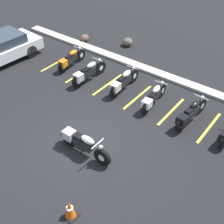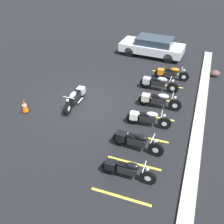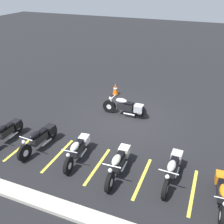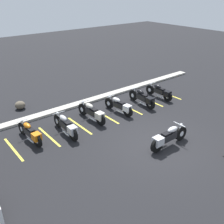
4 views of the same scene
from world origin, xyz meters
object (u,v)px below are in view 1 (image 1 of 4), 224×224
landscape_rock_0 (128,42)px  parked_bike_4 (190,113)px  landscape_rock_1 (85,38)px  traffic_cone (70,209)px  motorcycle_silver_featured (82,143)px  parked_bike_0 (70,59)px  parked_bike_1 (88,73)px  parked_bike_2 (123,82)px  parked_bike_3 (153,97)px

landscape_rock_0 → parked_bike_4: bearing=-34.6°
landscape_rock_1 → traffic_cone: (7.00, -8.60, 0.12)m
motorcycle_silver_featured → traffic_cone: (1.37, -2.08, -0.14)m
parked_bike_4 → traffic_cone: 5.80m
parked_bike_0 → parked_bike_4: bearing=-97.2°
parked_bike_1 → landscape_rock_1: size_ratio=3.91×
landscape_rock_1 → parked_bike_4: bearing=-20.1°
motorcycle_silver_featured → landscape_rock_1: size_ratio=3.93×
motorcycle_silver_featured → parked_bike_2: bearing=106.2°
parked_bike_0 → landscape_rock_1: size_ratio=3.63×
parked_bike_3 → landscape_rock_1: 6.75m
motorcycle_silver_featured → parked_bike_2: 4.05m
parked_bike_0 → parked_bike_3: bearing=-97.5°
parked_bike_0 → parked_bike_2: (3.20, -0.09, 0.03)m
parked_bike_1 → motorcycle_silver_featured: bearing=-139.4°
parked_bike_1 → parked_bike_4: bearing=-86.2°
parked_bike_1 → parked_bike_2: (1.70, 0.37, -0.00)m
motorcycle_silver_featured → parked_bike_0: bearing=137.5°
motorcycle_silver_featured → traffic_cone: bearing=-56.2°
parked_bike_0 → parked_bike_4: (6.47, -0.32, 0.03)m
parked_bike_1 → parked_bike_2: bearing=-75.6°
parked_bike_0 → landscape_rock_0: size_ratio=3.59×
traffic_cone → parked_bike_0: bearing=133.0°
landscape_rock_0 → landscape_rock_1: 2.44m
motorcycle_silver_featured → parked_bike_2: motorcycle_silver_featured is taller
parked_bike_0 → parked_bike_3: 4.82m
parked_bike_3 → landscape_rock_0: bearing=41.2°
landscape_rock_0 → parked_bike_0: bearing=-104.0°
landscape_rock_0 → traffic_cone: size_ratio=0.84×
parked_bike_4 → landscape_rock_1: (-7.81, 2.85, -0.25)m
landscape_rock_0 → parked_bike_2: bearing=-57.5°
parked_bike_0 → traffic_cone: bearing=-141.3°
parked_bike_1 → landscape_rock_1: (-2.83, 2.99, -0.25)m
motorcycle_silver_featured → parked_bike_2: (-1.10, 3.90, -0.00)m
landscape_rock_1 → parked_bike_3: bearing=-24.4°
parked_bike_0 → traffic_cone: (5.67, -6.07, -0.10)m
parked_bike_3 → parked_bike_1: bearing=88.7°
parked_bike_3 → parked_bike_4: bearing=-96.7°
parked_bike_2 → motorcycle_silver_featured: bearing=-166.3°
landscape_rock_1 → traffic_cone: bearing=-50.8°
parked_bike_3 → landscape_rock_1: (-6.15, 2.79, -0.23)m
parked_bike_3 → landscape_rock_1: size_ratio=3.68×
parked_bike_2 → parked_bike_3: size_ratio=1.06×
motorcycle_silver_featured → landscape_rock_1: (-5.63, 6.52, -0.26)m
parked_bike_4 → traffic_cone: bearing=176.4°
parked_bike_0 → landscape_rock_0: 3.65m
parked_bike_3 → parked_bike_0: bearing=82.1°
parked_bike_1 → traffic_cone: size_ratio=3.24×
traffic_cone → parked_bike_3: bearing=98.4°
landscape_rock_0 → landscape_rock_1: size_ratio=1.01×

